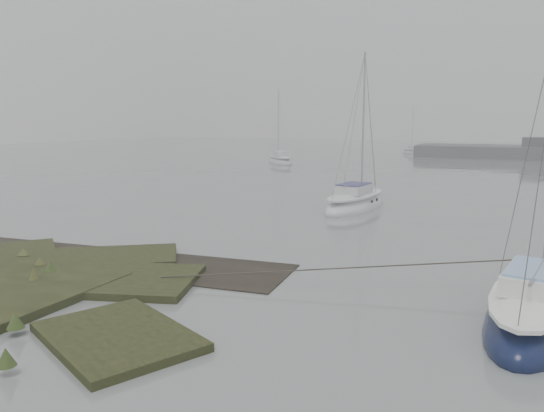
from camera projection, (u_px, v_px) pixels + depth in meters
The scene contains 5 objects.
ground at pixel (398, 183), 38.55m from camera, with size 160.00×160.00×0.00m, color slate.
sailboat_main at pixel (537, 311), 12.06m from camera, with size 2.85×6.29×8.56m.
sailboat_white at pixel (355, 204), 27.44m from camera, with size 2.69×6.27×8.58m.
sailboat_far_a at pixel (280, 161), 55.84m from camera, with size 5.23×5.82×8.35m.
sailboat_far_c at pixel (415, 152), 70.88m from camera, with size 4.67×4.52×6.90m.
Camera 1 is at (7.85, -8.62, 4.57)m, focal length 35.00 mm.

